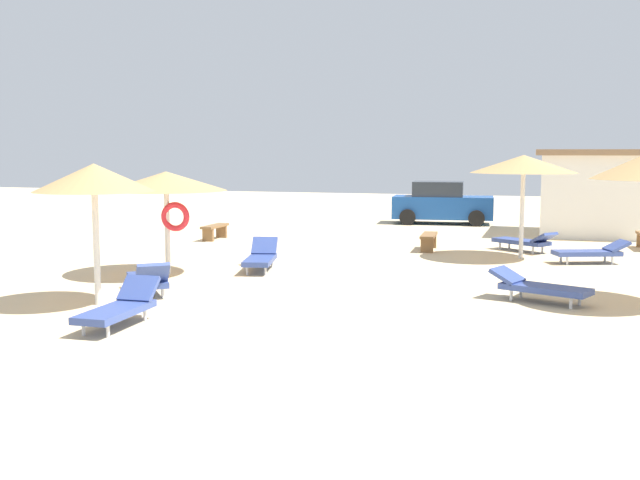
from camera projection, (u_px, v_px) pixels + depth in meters
ground_plane at (265, 335)px, 11.96m from camera, size 80.00×80.00×0.00m
parasol_0 at (166, 182)px, 17.63m from camera, size 2.87×2.87×2.46m
parasol_1 at (524, 164)px, 20.28m from camera, size 2.88×2.88×2.84m
parasol_2 at (94, 178)px, 14.09m from camera, size 2.27×2.27×2.71m
lounger_0 at (148, 279)px, 15.35m from camera, size 1.66×1.86×0.77m
lounger_1 at (525, 241)px, 21.93m from camera, size 1.93×1.63×0.64m
lounger_2 at (119, 308)px, 12.55m from camera, size 0.70×1.90×0.74m
lounger_3 at (538, 287)px, 14.57m from camera, size 2.01×1.32×0.61m
lounger_5 at (261, 257)px, 18.47m from camera, size 1.05×1.97×0.75m
lounger_6 at (592, 252)px, 19.60m from camera, size 2.02×1.27×0.61m
bench_0 at (429, 239)px, 22.22m from camera, size 0.49×1.52×0.49m
bench_2 at (215, 229)px, 24.95m from camera, size 0.44×1.51×0.49m
parked_car at (442, 204)px, 30.37m from camera, size 4.14×2.29×1.72m
beach_cabana at (601, 192)px, 26.29m from camera, size 4.44×4.34×3.00m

